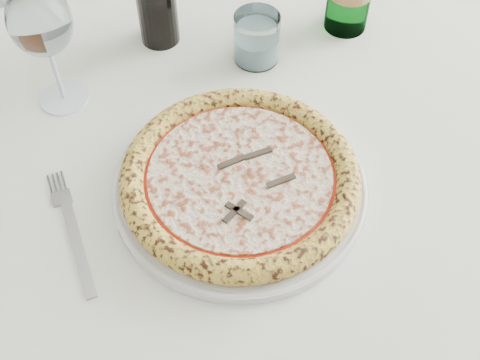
{
  "coord_description": "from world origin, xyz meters",
  "views": [
    {
      "loc": [
        -0.19,
        -0.6,
        1.41
      ],
      "look_at": [
        0.01,
        -0.15,
        0.78
      ],
      "focal_mm": 45.0,
      "sensor_mm": 36.0,
      "label": 1
    }
  ],
  "objects": [
    {
      "name": "wine_glass",
      "position": [
        -0.16,
        0.11,
        0.9
      ],
      "size": [
        0.09,
        0.09,
        0.2
      ],
      "color": "white",
      "rests_on": "dining_table"
    },
    {
      "name": "fork",
      "position": [
        -0.21,
        -0.13,
        0.76
      ],
      "size": [
        0.03,
        0.22,
        0.0
      ],
      "color": "gray",
      "rests_on": "dining_table"
    },
    {
      "name": "pizza",
      "position": [
        0.01,
        -0.15,
        0.78
      ],
      "size": [
        0.32,
        0.32,
        0.03
      ],
      "color": "tan",
      "rests_on": "plate"
    },
    {
      "name": "tumbler",
      "position": [
        0.15,
        0.08,
        0.79
      ],
      "size": [
        0.07,
        0.07,
        0.08
      ],
      "color": "silver",
      "rests_on": "dining_table"
    },
    {
      "name": "floor",
      "position": [
        0.0,
        0.0,
        -0.01
      ],
      "size": [
        5.0,
        6.0,
        0.02
      ],
      "primitive_type": "cube",
      "color": "slate",
      "rests_on": "ground"
    },
    {
      "name": "plate",
      "position": [
        0.01,
        -0.15,
        0.76
      ],
      "size": [
        0.35,
        0.35,
        0.02
      ],
      "color": "white",
      "rests_on": "dining_table"
    },
    {
      "name": "dining_table",
      "position": [
        0.01,
        -0.05,
        0.67
      ],
      "size": [
        1.49,
        0.92,
        0.76
      ],
      "color": "brown",
      "rests_on": "floor"
    }
  ]
}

